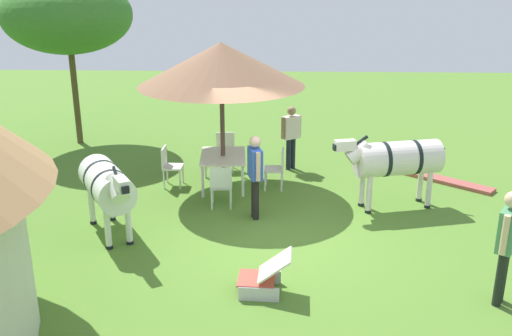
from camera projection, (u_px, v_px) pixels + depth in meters
ground_plane at (277, 235)px, 10.54m from camera, size 36.00×36.00×0.00m
shade_umbrella at (221, 64)px, 11.99m from camera, size 3.54×3.54×3.20m
patio_dining_table at (223, 159)px, 12.67m from camera, size 1.41×1.06×0.74m
patio_chair_near_lawn at (225, 149)px, 13.86m from camera, size 0.44×0.46×0.90m
patio_chair_east_end at (169, 164)px, 12.78m from camera, size 0.45×0.43×0.90m
patio_chair_near_hut at (221, 184)px, 11.57m from camera, size 0.44×0.46×0.90m
patio_chair_west_end at (278, 166)px, 12.62m from camera, size 0.46×0.44×0.90m
guest_beside_umbrella at (255, 170)px, 10.95m from camera, size 0.58×0.32×1.67m
guest_behind_table at (291, 132)px, 13.74m from camera, size 0.39×0.49×1.55m
standing_watcher at (507, 238)px, 8.05m from camera, size 0.54×0.43×1.74m
striped_lounge_chair at (264, 277)px, 8.59m from camera, size 0.59×0.82×0.66m
zebra_nearest_camera at (395, 159)px, 11.45m from camera, size 1.06×2.33×1.57m
zebra_by_umbrella at (107, 185)px, 10.24m from camera, size 1.99×1.39×1.50m
acacia_tree_far_lawn at (67, 15)px, 15.04m from camera, size 3.38×3.38×4.50m
brick_patio_kerb at (433, 178)px, 13.33m from camera, size 2.06×2.39×0.08m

